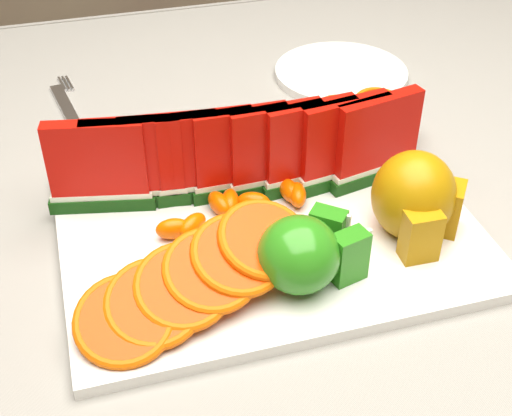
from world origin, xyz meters
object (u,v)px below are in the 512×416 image
at_px(pear_cluster, 416,199).
at_px(fork, 70,113).
at_px(side_plate, 341,73).
at_px(apple_cluster, 306,253).
at_px(platter, 269,230).

height_order(pear_cluster, fork, pear_cluster).
bearing_deg(pear_cluster, fork, 131.58).
distance_m(pear_cluster, side_plate, 0.35).
relative_size(pear_cluster, fork, 0.53).
xyz_separation_m(apple_cluster, fork, (-0.18, 0.38, -0.04)).
xyz_separation_m(platter, fork, (-0.17, 0.29, -0.00)).
xyz_separation_m(apple_cluster, pear_cluster, (0.12, 0.04, 0.01)).
height_order(apple_cluster, side_plate, apple_cluster).
distance_m(platter, pear_cluster, 0.14).
height_order(platter, fork, platter).
bearing_deg(apple_cluster, side_plate, 64.04).
bearing_deg(apple_cluster, fork, 115.29).
xyz_separation_m(apple_cluster, side_plate, (0.18, 0.38, -0.04)).
height_order(platter, pear_cluster, pear_cluster).
bearing_deg(side_plate, fork, -179.49).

